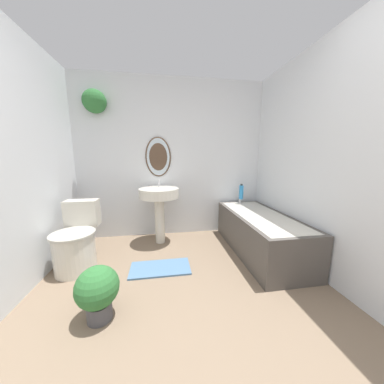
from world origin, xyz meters
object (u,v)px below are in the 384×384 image
object	(u,v)px
toilet	(77,243)
pedestal_sink	(159,200)
potted_plant	(98,290)
bathtub	(259,232)
shampoo_bottle	(241,192)

from	to	relation	value
toilet	pedestal_sink	distance (m)	1.11
pedestal_sink	potted_plant	distance (m)	1.46
toilet	pedestal_sink	bearing A→B (deg)	29.99
bathtub	potted_plant	bearing A→B (deg)	-154.53
shampoo_bottle	potted_plant	size ratio (longest dim) A/B	0.55
pedestal_sink	bathtub	xyz separation A→B (m)	(1.29, -0.49, -0.38)
toilet	bathtub	size ratio (longest dim) A/B	0.48
pedestal_sink	potted_plant	xyz separation A→B (m)	(-0.46, -1.32, -0.40)
toilet	shampoo_bottle	size ratio (longest dim) A/B	3.06
bathtub	pedestal_sink	bearing A→B (deg)	159.16
bathtub	shampoo_bottle	world-z (taller)	shampoo_bottle
toilet	bathtub	xyz separation A→B (m)	(2.20, 0.04, -0.03)
toilet	potted_plant	size ratio (longest dim) A/B	1.70
shampoo_bottle	potted_plant	xyz separation A→B (m)	(-1.74, -1.44, -0.45)
toilet	potted_plant	bearing A→B (deg)	-60.12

